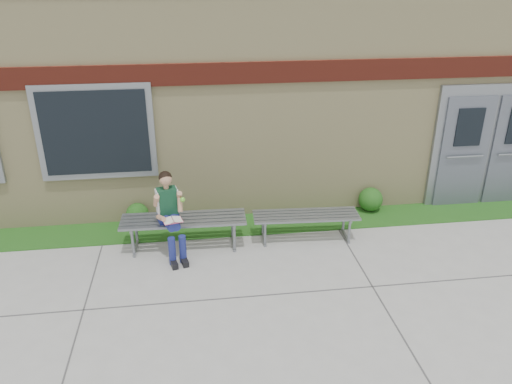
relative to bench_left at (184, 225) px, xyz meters
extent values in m
plane|color=#9E9E99|center=(1.65, -2.00, -0.40)|extent=(80.00, 80.00, 0.00)
cube|color=#144D16|center=(1.65, 0.60, -0.39)|extent=(16.00, 0.80, 0.02)
cube|color=beige|center=(1.65, 4.00, 1.60)|extent=(16.00, 6.00, 4.00)
cube|color=maroon|center=(1.65, 0.97, 2.20)|extent=(16.00, 0.06, 0.35)
cube|color=gray|center=(-1.35, 0.96, 1.30)|extent=(1.90, 0.08, 1.60)
cube|color=black|center=(-1.35, 0.92, 1.30)|extent=(1.70, 0.04, 1.40)
cube|color=gray|center=(5.65, 0.96, 0.75)|extent=(2.20, 0.08, 2.30)
cube|color=#565B67|center=(5.15, 0.91, 0.65)|extent=(0.92, 0.06, 2.10)
cube|color=gray|center=(0.00, 0.00, 0.10)|extent=(2.00, 0.60, 0.04)
cube|color=gray|center=(-0.79, 0.00, -0.17)|extent=(0.06, 0.55, 0.45)
cube|color=gray|center=(0.79, 0.00, -0.17)|extent=(0.06, 0.55, 0.45)
cube|color=gray|center=(2.00, 0.00, 0.04)|extent=(1.76, 0.58, 0.03)
cube|color=gray|center=(1.30, 0.00, -0.20)|extent=(0.07, 0.48, 0.40)
cube|color=gray|center=(2.70, 0.00, -0.20)|extent=(0.07, 0.48, 0.40)
cube|color=navy|center=(-0.23, -0.06, 0.19)|extent=(0.35, 0.29, 0.15)
cube|color=#0E3427|center=(-0.23, -0.07, 0.48)|extent=(0.33, 0.25, 0.42)
sphere|color=tan|center=(-0.23, -0.08, 0.84)|extent=(0.23, 0.23, 0.19)
sphere|color=black|center=(-0.23, -0.06, 0.86)|extent=(0.24, 0.24, 0.20)
cylinder|color=navy|center=(-0.26, -0.31, 0.21)|extent=(0.22, 0.41, 0.14)
cylinder|color=navy|center=(-0.10, -0.27, 0.21)|extent=(0.22, 0.41, 0.14)
cylinder|color=navy|center=(-0.19, -0.52, -0.17)|extent=(0.11, 0.11, 0.46)
cylinder|color=navy|center=(-0.03, -0.48, -0.17)|extent=(0.11, 0.11, 0.46)
cube|color=black|center=(-0.17, -0.58, -0.35)|extent=(0.14, 0.25, 0.09)
cube|color=black|center=(-0.01, -0.54, -0.35)|extent=(0.14, 0.25, 0.09)
cylinder|color=tan|center=(-0.38, -0.17, 0.53)|extent=(0.13, 0.22, 0.24)
cylinder|color=tan|center=(-0.05, -0.09, 0.53)|extent=(0.13, 0.22, 0.24)
cube|color=white|center=(-0.15, -0.39, 0.30)|extent=(0.32, 0.26, 0.01)
cube|color=#CB4C6E|center=(-0.15, -0.39, 0.29)|extent=(0.33, 0.27, 0.01)
sphere|color=#6BCD36|center=(0.01, -0.20, 0.54)|extent=(0.08, 0.08, 0.08)
sphere|color=#144D16|center=(-0.82, 0.85, -0.18)|extent=(0.40, 0.40, 0.40)
sphere|color=#144D16|center=(3.43, 0.85, -0.16)|extent=(0.44, 0.44, 0.44)
camera|label=1|loc=(0.21, -7.16, 3.76)|focal=35.00mm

